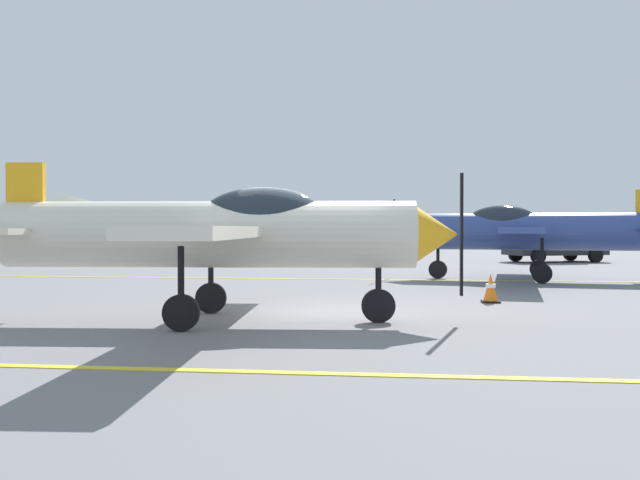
% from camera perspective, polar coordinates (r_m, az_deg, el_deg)
% --- Properties ---
extents(ground_plane, '(400.00, 400.00, 0.00)m').
position_cam_1_polar(ground_plane, '(12.06, -0.52, -6.22)').
color(ground_plane, slate).
extents(apron_line_near, '(80.00, 0.16, 0.01)m').
position_cam_1_polar(apron_line_near, '(7.43, -5.33, -10.73)').
color(apron_line_near, yellow).
rests_on(apron_line_near, ground_plane).
extents(apron_line_far, '(80.00, 0.16, 0.01)m').
position_cam_1_polar(apron_line_far, '(20.37, 2.52, -3.25)').
color(apron_line_far, yellow).
rests_on(apron_line_far, ground_plane).
extents(airplane_near, '(7.49, 8.61, 2.58)m').
position_cam_1_polar(airplane_near, '(11.26, -7.65, 0.67)').
color(airplane_near, silver).
rests_on(airplane_near, ground_plane).
extents(airplane_mid, '(7.53, 8.62, 2.58)m').
position_cam_1_polar(airplane_mid, '(20.88, 16.33, 0.79)').
color(airplane_mid, '#33478C').
rests_on(airplane_mid, ground_plane).
extents(car_sedan, '(4.66, 3.29, 1.62)m').
position_cam_1_polar(car_sedan, '(32.47, 18.68, -0.23)').
color(car_sedan, black).
rests_on(car_sedan, ground_plane).
extents(traffic_cone_side, '(0.36, 0.36, 0.59)m').
position_cam_1_polar(traffic_cone_side, '(14.50, 13.83, -3.88)').
color(traffic_cone_side, black).
rests_on(traffic_cone_side, ground_plane).
extents(hill_left, '(67.79, 67.79, 8.10)m').
position_cam_1_polar(hill_left, '(151.21, -19.95, 1.90)').
color(hill_left, slate).
rests_on(hill_left, ground_plane).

